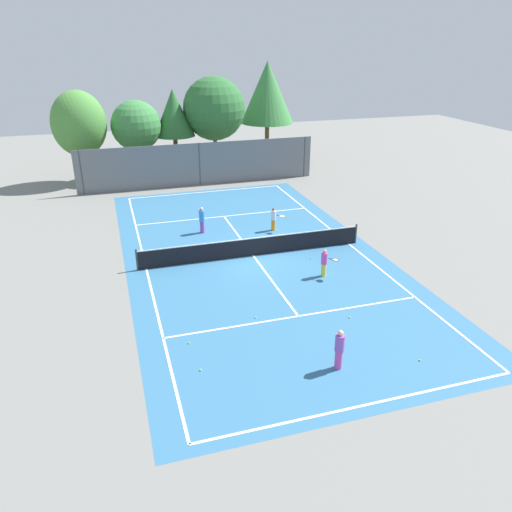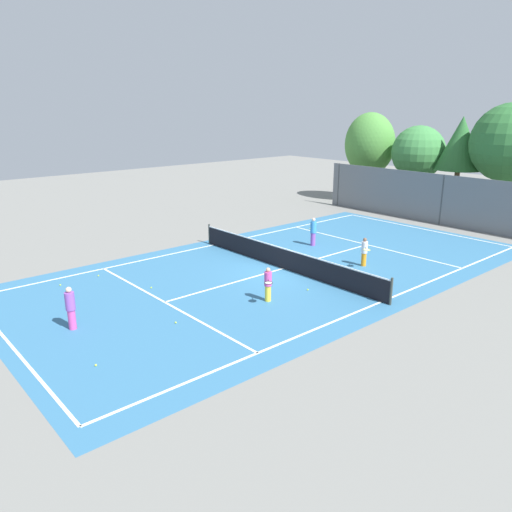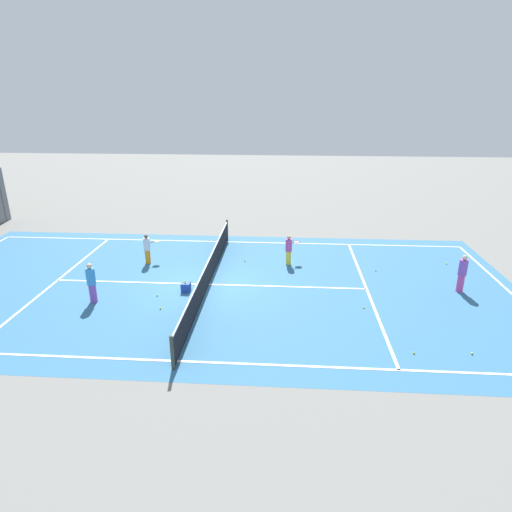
{
  "view_description": "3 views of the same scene",
  "coord_description": "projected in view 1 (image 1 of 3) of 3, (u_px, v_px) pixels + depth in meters",
  "views": [
    {
      "loc": [
        -6.82,
        -22.68,
        10.55
      ],
      "look_at": [
        -0.44,
        -1.95,
        0.87
      ],
      "focal_mm": 34.89,
      "sensor_mm": 36.0,
      "label": 1
    },
    {
      "loc": [
        15.85,
        -15.43,
        7.28
      ],
      "look_at": [
        0.57,
        -2.19,
        1.18
      ],
      "focal_mm": 34.75,
      "sensor_mm": 36.0,
      "label": 2
    },
    {
      "loc": [
        -16.25,
        -3.08,
        7.38
      ],
      "look_at": [
        1.25,
        -1.86,
        0.83
      ],
      "focal_mm": 30.73,
      "sensor_mm": 36.0,
      "label": 3
    }
  ],
  "objects": [
    {
      "name": "ground_plane",
      "position": [
        253.0,
        256.0,
        25.93
      ],
      "size": [
        80.0,
        80.0,
        0.0
      ],
      "primitive_type": "plane",
      "color": "slate"
    },
    {
      "name": "court_surface",
      "position": [
        253.0,
        256.0,
        25.93
      ],
      "size": [
        13.0,
        25.0,
        0.01
      ],
      "color": "teal",
      "rests_on": "ground_plane"
    },
    {
      "name": "tennis_net",
      "position": [
        253.0,
        247.0,
        25.72
      ],
      "size": [
        11.9,
        0.1,
        1.1
      ],
      "color": "#333833",
      "rests_on": "ground_plane"
    },
    {
      "name": "perimeter_fence",
      "position": [
        200.0,
        164.0,
        37.5
      ],
      "size": [
        18.0,
        0.12,
        3.2
      ],
      "color": "slate",
      "rests_on": "ground_plane"
    },
    {
      "name": "tree_0",
      "position": [
        214.0,
        109.0,
        40.09
      ],
      "size": [
        5.02,
        5.02,
        7.6
      ],
      "color": "brown",
      "rests_on": "ground_plane"
    },
    {
      "name": "tree_1",
      "position": [
        79.0,
        124.0,
        37.02
      ],
      "size": [
        4.03,
        3.64,
        6.9
      ],
      "color": "brown",
      "rests_on": "ground_plane"
    },
    {
      "name": "tree_2",
      "position": [
        136.0,
        126.0,
        38.52
      ],
      "size": [
        3.85,
        3.85,
        6.02
      ],
      "color": "brown",
      "rests_on": "ground_plane"
    },
    {
      "name": "tree_3",
      "position": [
        267.0,
        92.0,
        42.87
      ],
      "size": [
        4.63,
        4.63,
        8.57
      ],
      "color": "brown",
      "rests_on": "ground_plane"
    },
    {
      "name": "tree_4",
      "position": [
        174.0,
        113.0,
        39.25
      ],
      "size": [
        3.25,
        3.25,
        6.71
      ],
      "color": "brown",
      "rests_on": "ground_plane"
    },
    {
      "name": "player_0",
      "position": [
        274.0,
        219.0,
        29.01
      ],
      "size": [
        0.79,
        0.74,
        1.38
      ],
      "color": "orange",
      "rests_on": "ground_plane"
    },
    {
      "name": "player_1",
      "position": [
        339.0,
        349.0,
        16.87
      ],
      "size": [
        0.33,
        0.33,
        1.52
      ],
      "color": "#D14799",
      "rests_on": "ground_plane"
    },
    {
      "name": "player_2",
      "position": [
        202.0,
        220.0,
        28.63
      ],
      "size": [
        0.33,
        0.33,
        1.54
      ],
      "color": "purple",
      "rests_on": "ground_plane"
    },
    {
      "name": "player_3",
      "position": [
        325.0,
        262.0,
        23.46
      ],
      "size": [
        0.79,
        0.73,
        1.37
      ],
      "color": "yellow",
      "rests_on": "ground_plane"
    },
    {
      "name": "ball_crate",
      "position": [
        236.0,
        248.0,
        26.35
      ],
      "size": [
        0.36,
        0.34,
        0.43
      ],
      "color": "blue",
      "rests_on": "ground_plane"
    },
    {
      "name": "tennis_ball_0",
      "position": [
        420.0,
        360.0,
        17.55
      ],
      "size": [
        0.07,
        0.07,
        0.07
      ],
      "primitive_type": "sphere",
      "color": "#CCE533",
      "rests_on": "ground_plane"
    },
    {
      "name": "tennis_ball_1",
      "position": [
        222.0,
        245.0,
        27.14
      ],
      "size": [
        0.07,
        0.07,
        0.07
      ],
      "primitive_type": "sphere",
      "color": "#CCE533",
      "rests_on": "ground_plane"
    },
    {
      "name": "tennis_ball_2",
      "position": [
        311.0,
        258.0,
        25.57
      ],
      "size": [
        0.07,
        0.07,
        0.07
      ],
      "primitive_type": "sphere",
      "color": "#CCE533",
      "rests_on": "ground_plane"
    },
    {
      "name": "tennis_ball_3",
      "position": [
        201.0,
        370.0,
        17.03
      ],
      "size": [
        0.07,
        0.07,
        0.07
      ],
      "primitive_type": "sphere",
      "color": "#CCE533",
      "rests_on": "ground_plane"
    },
    {
      "name": "tennis_ball_4",
      "position": [
        151.0,
        222.0,
        30.54
      ],
      "size": [
        0.07,
        0.07,
        0.07
      ],
      "primitive_type": "sphere",
      "color": "#CCE533",
      "rests_on": "ground_plane"
    },
    {
      "name": "tennis_ball_5",
      "position": [
        256.0,
        317.0,
        20.2
      ],
      "size": [
        0.07,
        0.07,
        0.07
      ],
      "primitive_type": "sphere",
      "color": "#CCE533",
      "rests_on": "ground_plane"
    },
    {
      "name": "tennis_ball_6",
      "position": [
        350.0,
        317.0,
        20.22
      ],
      "size": [
        0.07,
        0.07,
        0.07
      ],
      "primitive_type": "sphere",
      "color": "#CCE533",
      "rests_on": "ground_plane"
    },
    {
      "name": "tennis_ball_7",
      "position": [
        189.0,
        343.0,
        18.53
      ],
      "size": [
        0.07,
        0.07,
        0.07
      ],
      "primitive_type": "sphere",
      "color": "#CCE533",
      "rests_on": "ground_plane"
    },
    {
      "name": "tennis_ball_8",
      "position": [
        204.0,
        250.0,
        26.49
      ],
      "size": [
        0.07,
        0.07,
        0.07
      ],
      "primitive_type": "sphere",
      "color": "#CCE533",
      "rests_on": "ground_plane"
    }
  ]
}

